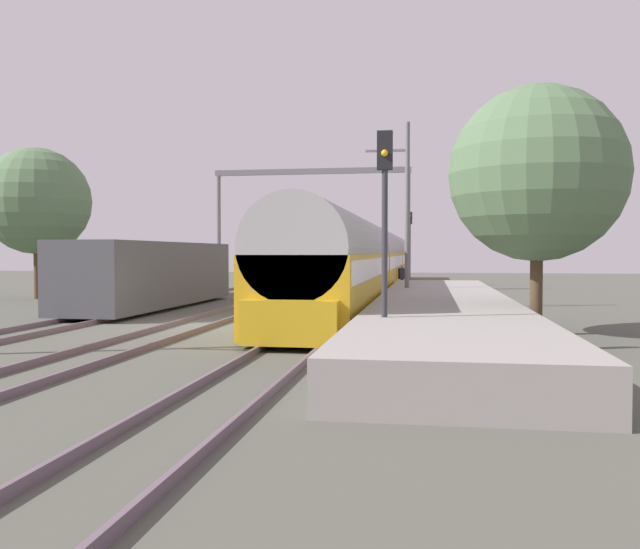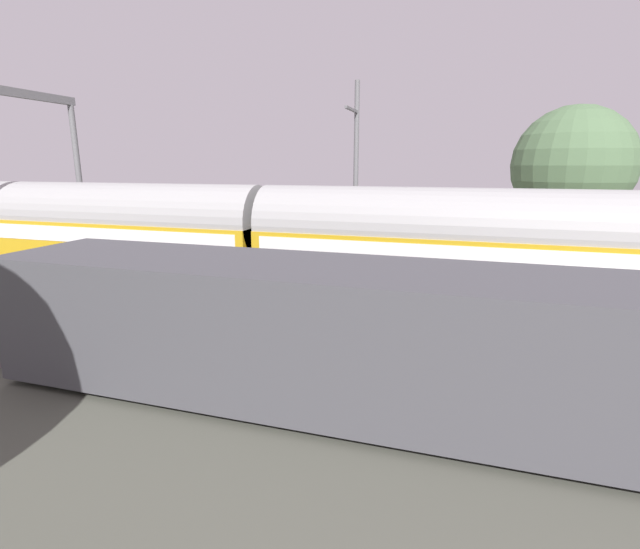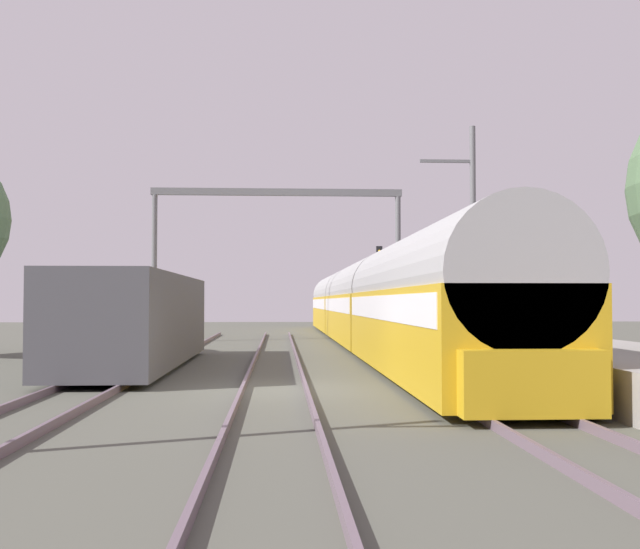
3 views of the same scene
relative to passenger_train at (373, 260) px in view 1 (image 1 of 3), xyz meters
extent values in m
plane|color=#4F5046|center=(-4.25, -18.97, -1.97)|extent=(120.00, 120.00, 0.00)
cube|color=#63525D|center=(-9.21, -18.97, -1.89)|extent=(0.08, 60.00, 0.16)
cube|color=#63525D|center=(-7.78, -18.97, -1.89)|extent=(0.08, 60.00, 0.16)
cube|color=#63525D|center=(-4.97, -18.97, -1.89)|extent=(0.08, 60.00, 0.16)
cube|color=#63525D|center=(-3.53, -18.97, -1.89)|extent=(0.08, 60.00, 0.16)
cube|color=#63525D|center=(-0.72, -18.97, -1.89)|extent=(0.08, 60.00, 0.16)
cube|color=#63525D|center=(0.72, -18.97, -1.89)|extent=(0.08, 60.00, 0.16)
cube|color=gray|center=(3.82, -16.97, -1.52)|extent=(4.40, 28.00, 0.90)
cube|color=gold|center=(0.00, -16.31, -0.71)|extent=(2.90, 16.00, 2.20)
cube|color=white|center=(0.00, -16.31, -0.08)|extent=(2.93, 15.36, 0.64)
cylinder|color=#9F9F9F|center=(0.00, -16.31, 0.59)|extent=(2.84, 16.00, 2.84)
cube|color=gold|center=(0.00, 0.04, -0.71)|extent=(2.90, 16.00, 2.20)
cube|color=white|center=(0.00, 0.04, -0.08)|extent=(2.93, 15.36, 0.64)
cylinder|color=#9F9F9F|center=(0.00, 0.04, 0.59)|extent=(2.84, 16.00, 2.84)
cube|color=gold|center=(0.00, 16.39, -0.71)|extent=(2.90, 16.00, 2.20)
cube|color=white|center=(0.00, 16.39, -0.08)|extent=(2.93, 15.36, 0.64)
cylinder|color=#9F9F9F|center=(0.00, 16.39, 0.59)|extent=(2.84, 16.00, 2.84)
cube|color=gold|center=(0.00, -24.56, -1.26)|extent=(2.40, 0.50, 1.10)
cube|color=#47474C|center=(-8.50, -12.79, -0.46)|extent=(2.80, 13.00, 2.70)
cube|color=black|center=(-8.50, -12.79, -1.76)|extent=(2.52, 11.96, 0.10)
cylinder|color=#313131|center=(1.75, -0.16, -1.55)|extent=(0.25, 0.25, 0.85)
cube|color=#232833|center=(1.75, -0.16, -0.80)|extent=(0.47, 0.42, 0.64)
sphere|color=tan|center=(1.75, -0.16, -0.36)|extent=(0.24, 0.24, 0.24)
cylinder|color=#2D2D33|center=(2.31, -24.64, 0.20)|extent=(0.14, 0.14, 4.35)
cube|color=black|center=(2.31, -24.64, 2.82)|extent=(0.36, 0.20, 0.90)
sphere|color=yellow|center=(2.31, -24.76, 2.74)|extent=(0.16, 0.16, 0.16)
cylinder|color=#2D2D33|center=(1.92, 9.51, 0.28)|extent=(0.14, 0.14, 4.51)
cube|color=black|center=(1.92, 9.51, 2.99)|extent=(0.36, 0.20, 0.90)
sphere|color=yellow|center=(1.92, 9.39, 3.13)|extent=(0.16, 0.16, 0.16)
cylinder|color=slate|center=(-10.50, 2.63, 1.78)|extent=(0.28, 0.28, 7.50)
cylinder|color=slate|center=(2.00, 2.63, 1.78)|extent=(0.28, 0.28, 7.50)
cube|color=slate|center=(-4.25, 2.63, 5.71)|extent=(12.90, 0.24, 0.36)
cylinder|color=slate|center=(2.40, -11.30, 2.03)|extent=(0.20, 0.20, 8.00)
cube|color=slate|center=(1.50, -11.30, 4.83)|extent=(1.80, 0.10, 0.10)
cylinder|color=#4C3826|center=(-16.86, -8.21, -0.46)|extent=(0.36, 0.36, 3.02)
sphere|color=#506F49|center=(-16.86, -8.21, 3.12)|extent=(5.53, 5.53, 5.53)
cylinder|color=#4C3826|center=(6.43, -20.06, -0.58)|extent=(0.36, 0.36, 2.79)
sphere|color=#506F49|center=(6.43, -20.06, 2.73)|extent=(5.11, 5.11, 5.11)
camera|label=1|loc=(3.34, -40.38, 0.44)|focal=37.69mm
camera|label=2|loc=(-16.79, -15.78, 2.77)|focal=26.12mm
camera|label=3|loc=(-4.14, -37.03, 0.08)|focal=43.45mm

